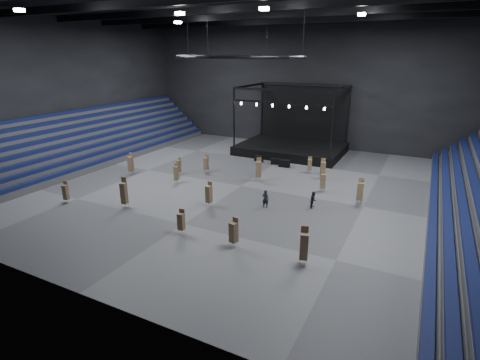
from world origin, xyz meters
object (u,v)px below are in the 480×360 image
at_px(flight_case_right, 284,163).
at_px(crew_member, 314,200).
at_px(flight_case_left, 259,159).
at_px(chair_stack_9, 179,166).
at_px(chair_stack_13, 181,221).
at_px(chair_stack_14, 323,168).
at_px(chair_stack_5, 360,191).
at_px(flight_case_mid, 275,161).
at_px(chair_stack_12, 131,164).
at_px(chair_stack_11, 66,192).
at_px(stage, 293,142).
at_px(chair_stack_4, 206,163).
at_px(chair_stack_6, 234,232).
at_px(chair_stack_7, 259,169).
at_px(chair_stack_2, 209,194).
at_px(chair_stack_3, 304,246).
at_px(chair_stack_10, 323,181).
at_px(chair_stack_0, 176,173).
at_px(man_center, 265,199).
at_px(chair_stack_1, 310,164).
at_px(chair_stack_8, 124,193).

bearing_deg(flight_case_right, crew_member, -57.81).
relative_size(flight_case_left, flight_case_right, 0.87).
distance_m(chair_stack_9, chair_stack_13, 15.08).
bearing_deg(chair_stack_13, flight_case_left, 92.51).
xyz_separation_m(flight_case_right, chair_stack_14, (5.43, -2.44, 0.79)).
bearing_deg(chair_stack_5, flight_case_mid, 140.30).
relative_size(flight_case_right, chair_stack_5, 0.54).
xyz_separation_m(chair_stack_12, chair_stack_13, (13.94, -9.73, -0.24)).
bearing_deg(crew_member, chair_stack_13, 140.42).
relative_size(chair_stack_14, crew_member, 1.51).
bearing_deg(chair_stack_11, crew_member, 7.56).
height_order(stage, chair_stack_4, stage).
height_order(chair_stack_6, chair_stack_13, chair_stack_6).
distance_m(chair_stack_7, chair_stack_9, 9.30).
distance_m(stage, chair_stack_11, 30.50).
xyz_separation_m(chair_stack_2, crew_member, (8.58, 4.03, -0.46)).
height_order(flight_case_mid, chair_stack_13, chair_stack_13).
xyz_separation_m(chair_stack_4, chair_stack_12, (-7.30, -4.58, 0.20)).
bearing_deg(chair_stack_3, stage, 92.15).
height_order(chair_stack_10, chair_stack_11, chair_stack_10).
relative_size(chair_stack_0, chair_stack_4, 1.03).
relative_size(chair_stack_7, chair_stack_9, 1.24).
relative_size(chair_stack_12, man_center, 1.53).
height_order(chair_stack_0, chair_stack_3, chair_stack_3).
relative_size(chair_stack_3, chair_stack_13, 1.33).
xyz_separation_m(chair_stack_12, chair_stack_14, (20.08, 8.48, -0.10)).
xyz_separation_m(chair_stack_7, chair_stack_10, (7.16, -0.12, -0.21)).
relative_size(stage, crew_member, 9.11).
height_order(flight_case_left, crew_member, crew_member).
bearing_deg(chair_stack_12, chair_stack_3, -26.97).
xyz_separation_m(chair_stack_0, man_center, (11.21, -1.87, -0.30)).
distance_m(chair_stack_13, crew_member, 12.34).
bearing_deg(chair_stack_11, chair_stack_13, -18.16).
bearing_deg(chair_stack_14, chair_stack_10, -97.09).
distance_m(chair_stack_2, chair_stack_10, 11.85).
height_order(chair_stack_3, chair_stack_4, chair_stack_3).
distance_m(flight_case_right, chair_stack_1, 3.72).
xyz_separation_m(flight_case_mid, chair_stack_3, (10.52, -21.28, 1.03)).
distance_m(chair_stack_2, chair_stack_3, 12.18).
bearing_deg(chair_stack_11, chair_stack_14, 25.97).
relative_size(chair_stack_10, crew_member, 1.42).
distance_m(flight_case_left, flight_case_right, 3.91).
height_order(flight_case_left, flight_case_mid, flight_case_left).
relative_size(chair_stack_2, crew_member, 1.53).
height_order(flight_case_left, chair_stack_13, chair_stack_13).
bearing_deg(crew_member, chair_stack_11, 112.34).
bearing_deg(chair_stack_2, chair_stack_1, 74.79).
relative_size(chair_stack_7, chair_stack_11, 1.24).
relative_size(chair_stack_1, chair_stack_13, 0.96).
height_order(flight_case_mid, chair_stack_8, chair_stack_8).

